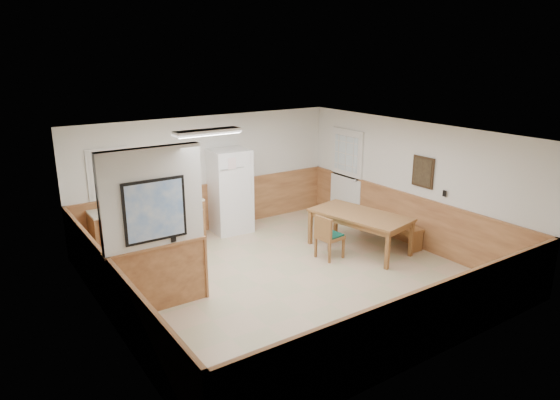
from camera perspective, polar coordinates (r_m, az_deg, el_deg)
ground at (r=8.81m, az=0.88°, el=-8.80°), size 6.00×6.00×0.00m
ceiling at (r=8.06m, az=0.96°, el=7.47°), size 6.00×6.00×0.02m
back_wall at (r=10.86m, az=-8.19°, el=2.96°), size 6.00×0.02×2.50m
right_wall at (r=10.30m, az=14.74°, el=1.84°), size 0.02×6.00×2.50m
left_wall at (r=7.17m, az=-19.24°, el=-5.04°), size 0.02×6.00×2.50m
wainscot_back at (r=11.04m, az=-7.98°, el=-0.84°), size 6.00×0.04×1.00m
wainscot_right at (r=10.50m, az=14.37°, el=-2.14°), size 0.04×6.00×1.00m
wainscot_left at (r=7.47m, az=-18.53°, el=-10.38°), size 0.04×6.00×1.00m
partition_wall at (r=7.55m, az=-14.14°, el=-3.65°), size 1.50×0.20×2.50m
kitchen_counter at (r=10.34m, az=-13.25°, el=-2.57°), size 2.20×0.61×1.00m
exterior_door at (r=11.62m, az=7.57°, el=2.88°), size 0.07×1.02×2.15m
kitchen_window at (r=10.06m, az=-19.00°, el=2.89°), size 0.80×0.04×1.00m
wall_painting at (r=10.02m, az=16.02°, el=3.10°), size 0.04×0.50×0.60m
fluorescent_fixture at (r=8.78m, az=-8.30°, el=7.70°), size 1.20×0.30×0.09m
refrigerator at (r=10.76m, az=-5.72°, el=1.03°), size 0.84×0.75×1.81m
dining_table at (r=9.86m, az=9.13°, el=-2.05°), size 1.36×2.09×0.75m
dining_bench at (r=10.57m, az=12.47°, el=-2.78°), size 0.43×1.58×0.45m
dining_chair at (r=9.41m, az=5.36°, el=-3.90°), size 0.63×0.47×0.85m
fire_extinguisher at (r=10.33m, az=-10.85°, el=1.28°), size 0.15×0.15×0.46m
soap_bottle at (r=9.89m, az=-18.98°, el=-0.52°), size 0.08×0.08×0.24m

